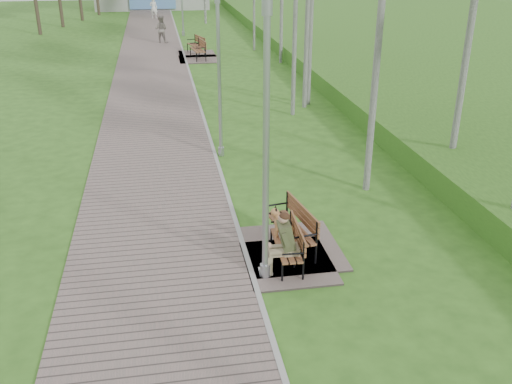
% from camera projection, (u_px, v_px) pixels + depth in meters
% --- Properties ---
extents(walkway, '(3.50, 67.00, 0.04)m').
position_uv_depth(walkway, '(152.00, 78.00, 25.93)').
color(walkway, '#75665F').
rests_on(walkway, ground).
extents(kerb, '(0.10, 67.00, 0.05)m').
position_uv_depth(kerb, '(191.00, 76.00, 26.20)').
color(kerb, '#999993').
rests_on(kerb, ground).
extents(embankment, '(14.00, 70.00, 1.60)m').
position_uv_depth(embankment, '(449.00, 74.00, 26.73)').
color(embankment, '#50932C').
rests_on(embankment, ground).
extents(bench_main, '(1.67, 1.85, 1.46)m').
position_uv_depth(bench_main, '(285.00, 247.00, 10.88)').
color(bench_main, '#75665F').
rests_on(bench_main, ground).
extents(bench_second, '(1.91, 2.12, 1.17)m').
position_uv_depth(bench_second, '(290.00, 240.00, 11.53)').
color(bench_second, '#75665F').
rests_on(bench_second, ground).
extents(bench_third, '(2.06, 2.29, 1.27)m').
position_uv_depth(bench_third, '(198.00, 55.00, 29.87)').
color(bench_third, '#75665F').
rests_on(bench_third, ground).
extents(bench_far, '(1.95, 2.17, 1.20)m').
position_uv_depth(bench_far, '(196.00, 50.00, 31.27)').
color(bench_far, '#75665F').
rests_on(bench_far, ground).
extents(lamp_post_near, '(0.19, 0.19, 4.95)m').
position_uv_depth(lamp_post_near, '(266.00, 162.00, 9.70)').
color(lamp_post_near, '#9C9FA4').
rests_on(lamp_post_near, ground).
extents(lamp_post_second, '(0.17, 0.17, 4.46)m').
position_uv_depth(lamp_post_second, '(220.00, 85.00, 15.81)').
color(lamp_post_second, '#9C9FA4').
rests_on(lamp_post_second, ground).
extents(pedestrian_near, '(0.65, 0.49, 1.61)m').
position_uv_depth(pedestrian_near, '(154.00, 8.00, 45.24)').
color(pedestrian_near, white).
rests_on(pedestrian_near, ground).
extents(pedestrian_far, '(0.95, 0.84, 1.63)m').
position_uv_depth(pedestrian_far, '(161.00, 29.00, 34.43)').
color(pedestrian_far, gray).
rests_on(pedestrian_far, ground).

